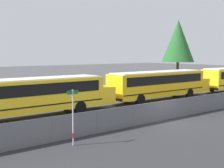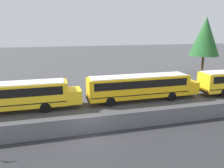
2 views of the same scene
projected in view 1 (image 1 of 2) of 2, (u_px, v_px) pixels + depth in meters
ground_plane at (164, 120)px, 23.30m from camera, size 200.00×200.00×0.00m
fence at (164, 110)px, 23.23m from camera, size 98.78×0.07×1.48m
school_bus_2 at (34, 94)px, 24.15m from camera, size 13.82×2.57×3.08m
school_bus_3 at (160, 83)px, 33.27m from camera, size 13.82×2.57×3.08m
street_sign at (73, 116)px, 16.77m from camera, size 0.70×0.09×3.07m
tree_1 at (178, 41)px, 53.62m from camera, size 5.53×5.53×10.69m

